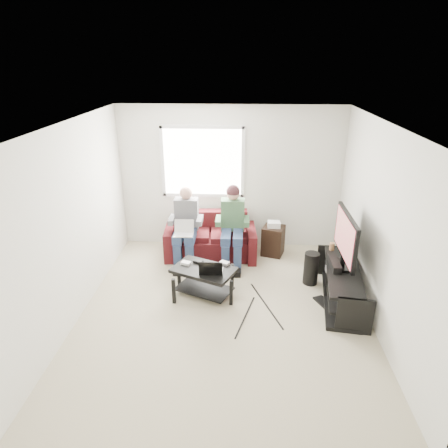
# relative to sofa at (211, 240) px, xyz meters

# --- Properties ---
(floor) EXTENTS (4.50, 4.50, 0.00)m
(floor) POSITION_rel_sofa_xyz_m (0.34, -1.78, -0.29)
(floor) COLOR #B8AE8F
(floor) RESTS_ON ground
(ceiling) EXTENTS (4.50, 4.50, 0.00)m
(ceiling) POSITION_rel_sofa_xyz_m (0.34, -1.78, 2.31)
(ceiling) COLOR white
(ceiling) RESTS_ON wall_back
(wall_back) EXTENTS (4.50, 0.00, 4.50)m
(wall_back) POSITION_rel_sofa_xyz_m (0.34, 0.47, 1.01)
(wall_back) COLOR silver
(wall_back) RESTS_ON floor
(wall_front) EXTENTS (4.50, 0.00, 4.50)m
(wall_front) POSITION_rel_sofa_xyz_m (0.34, -4.03, 1.01)
(wall_front) COLOR silver
(wall_front) RESTS_ON floor
(wall_left) EXTENTS (0.00, 4.50, 4.50)m
(wall_left) POSITION_rel_sofa_xyz_m (-1.66, -1.78, 1.01)
(wall_left) COLOR silver
(wall_left) RESTS_ON floor
(wall_right) EXTENTS (0.00, 4.50, 4.50)m
(wall_right) POSITION_rel_sofa_xyz_m (2.34, -1.78, 1.01)
(wall_right) COLOR silver
(wall_right) RESTS_ON floor
(window) EXTENTS (1.48, 0.04, 1.28)m
(window) POSITION_rel_sofa_xyz_m (-0.16, 0.45, 1.31)
(window) COLOR white
(window) RESTS_ON wall_back
(sofa) EXTENTS (1.66, 0.85, 0.76)m
(sofa) POSITION_rel_sofa_xyz_m (0.00, 0.00, 0.00)
(sofa) COLOR #471114
(sofa) RESTS_ON floor
(person_left) EXTENTS (0.40, 0.71, 1.30)m
(person_left) POSITION_rel_sofa_xyz_m (-0.40, -0.26, 0.42)
(person_left) COLOR navy
(person_left) RESTS_ON sofa
(person_right) EXTENTS (0.40, 0.71, 1.35)m
(person_right) POSITION_rel_sofa_xyz_m (0.40, -0.24, 0.48)
(person_right) COLOR navy
(person_right) RESTS_ON sofa
(laptop_silver) EXTENTS (0.33, 0.23, 0.24)m
(laptop_silver) POSITION_rel_sofa_xyz_m (-0.40, -0.52, 0.39)
(laptop_silver) COLOR silver
(laptop_silver) RESTS_ON person_left
(coffee_table) EXTENTS (1.04, 0.86, 0.45)m
(coffee_table) POSITION_rel_sofa_xyz_m (0.01, -1.35, 0.04)
(coffee_table) COLOR black
(coffee_table) RESTS_ON floor
(laptop_black) EXTENTS (0.41, 0.35, 0.24)m
(laptop_black) POSITION_rel_sofa_xyz_m (0.13, -1.43, 0.28)
(laptop_black) COLOR black
(laptop_black) RESTS_ON coffee_table
(controller_a) EXTENTS (0.16, 0.14, 0.04)m
(controller_a) POSITION_rel_sofa_xyz_m (-0.27, -1.23, 0.18)
(controller_a) COLOR silver
(controller_a) RESTS_ON coffee_table
(controller_b) EXTENTS (0.16, 0.14, 0.04)m
(controller_b) POSITION_rel_sofa_xyz_m (-0.09, -1.17, 0.18)
(controller_b) COLOR black
(controller_b) RESTS_ON coffee_table
(controller_c) EXTENTS (0.17, 0.15, 0.04)m
(controller_c) POSITION_rel_sofa_xyz_m (0.31, -1.20, 0.18)
(controller_c) COLOR gray
(controller_c) RESTS_ON coffee_table
(tv_stand) EXTENTS (0.68, 1.62, 0.52)m
(tv_stand) POSITION_rel_sofa_xyz_m (2.04, -1.40, -0.06)
(tv_stand) COLOR black
(tv_stand) RESTS_ON floor
(tv) EXTENTS (0.12, 1.10, 0.81)m
(tv) POSITION_rel_sofa_xyz_m (2.03, -1.30, 0.69)
(tv) COLOR black
(tv) RESTS_ON tv_stand
(soundbar) EXTENTS (0.12, 0.50, 0.10)m
(soundbar) POSITION_rel_sofa_xyz_m (1.92, -1.30, 0.28)
(soundbar) COLOR black
(soundbar) RESTS_ON tv_stand
(drink_cup) EXTENTS (0.08, 0.08, 0.12)m
(drink_cup) POSITION_rel_sofa_xyz_m (1.99, -0.77, 0.29)
(drink_cup) COLOR #A16D45
(drink_cup) RESTS_ON tv_stand
(console_white) EXTENTS (0.30, 0.22, 0.06)m
(console_white) POSITION_rel_sofa_xyz_m (2.04, -1.80, 0.02)
(console_white) COLOR silver
(console_white) RESTS_ON tv_stand
(console_grey) EXTENTS (0.34, 0.26, 0.08)m
(console_grey) POSITION_rel_sofa_xyz_m (2.04, -1.10, 0.03)
(console_grey) COLOR gray
(console_grey) RESTS_ON tv_stand
(console_black) EXTENTS (0.38, 0.30, 0.07)m
(console_black) POSITION_rel_sofa_xyz_m (2.04, -1.45, 0.02)
(console_black) COLOR black
(console_black) RESTS_ON tv_stand
(subwoofer) EXTENTS (0.23, 0.23, 0.53)m
(subwoofer) POSITION_rel_sofa_xyz_m (1.66, -0.92, -0.03)
(subwoofer) COLOR black
(subwoofer) RESTS_ON floor
(keyboard_floor) EXTENTS (0.35, 0.50, 0.03)m
(keyboard_floor) POSITION_rel_sofa_xyz_m (1.81, -1.56, -0.28)
(keyboard_floor) COLOR black
(keyboard_floor) RESTS_ON floor
(end_table) EXTENTS (0.36, 0.36, 0.64)m
(end_table) POSITION_rel_sofa_xyz_m (1.13, 0.07, -0.00)
(end_table) COLOR black
(end_table) RESTS_ON floor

